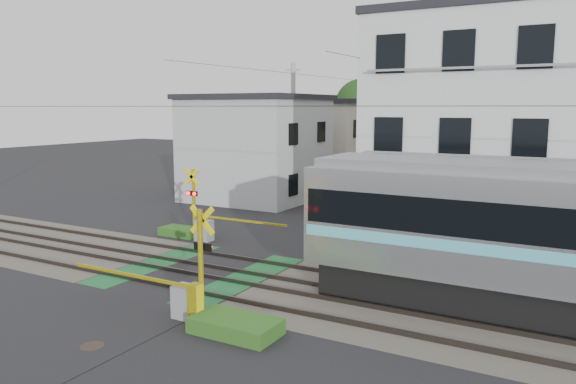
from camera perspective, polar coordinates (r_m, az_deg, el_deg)
The scene contains 12 objects.
ground at distance 19.69m, azimuth -9.17°, elevation -7.92°, with size 120.00×120.00×0.00m, color black.
track_bed at distance 19.68m, azimuth -9.17°, elevation -7.82°, with size 120.00×120.00×0.14m.
crossing_signal_near at distance 15.22m, azimuth -10.15°, elevation -10.14°, with size 4.74×0.65×3.09m.
crossing_signal_far at distance 23.86m, azimuth -8.63°, elevation -3.22°, with size 4.74×0.65×3.09m.
apartment_block at distance 24.46m, azimuth 21.58°, elevation 5.89°, with size 10.20×8.36×9.30m.
houses_row at distance 42.33m, azimuth 13.44°, elevation 5.25°, with size 22.07×31.35×6.80m.
tree_hill at distance 65.27m, azimuth 19.50°, elevation 8.44°, with size 40.00×10.63×11.64m.
catenary at distance 15.98m, azimuth 7.71°, elevation 1.81°, with size 60.00×5.04×7.00m.
utility_poles at distance 39.90m, azimuth 10.51°, elevation 6.36°, with size 7.90×42.00×8.00m.
pedestrian at distance 43.67m, azimuth 14.44°, elevation 2.03°, with size 0.55×0.36×1.50m, color black.
manhole_cover at distance 14.41m, azimuth -19.27°, elevation -14.58°, with size 0.58×0.58×0.02m, color #2D261E.
weed_patches at distance 18.57m, azimuth -5.05°, elevation -8.27°, with size 10.25×8.80×0.40m.
Camera 1 is at (11.83, -14.73, 5.58)m, focal length 35.00 mm.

